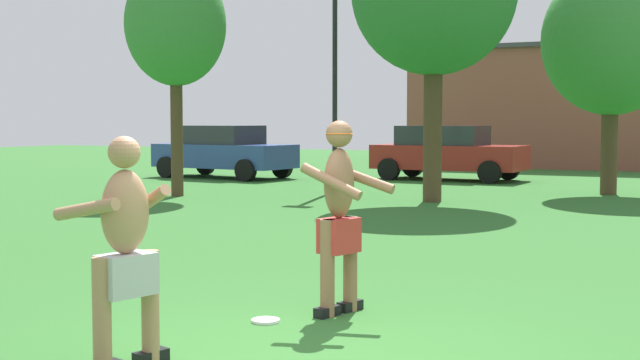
{
  "coord_description": "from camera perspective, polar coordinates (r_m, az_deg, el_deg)",
  "views": [
    {
      "loc": [
        2.77,
        -5.53,
        1.75
      ],
      "look_at": [
        -0.8,
        1.66,
        1.19
      ],
      "focal_mm": 48.39,
      "sensor_mm": 36.0,
      "label": 1
    }
  ],
  "objects": [
    {
      "name": "car_blue_far_end",
      "position": [
        26.2,
        -6.45,
        1.95
      ],
      "size": [
        4.47,
        2.41,
        1.58
      ],
      "color": "#2D478C",
      "rests_on": "ground_plane"
    },
    {
      "name": "ground_plane",
      "position": [
        6.43,
        -0.18,
        -11.82
      ],
      "size": [
        80.0,
        80.0,
        0.0
      ],
      "primitive_type": "plane",
      "color": "#2D6628"
    },
    {
      "name": "lamp_post",
      "position": [
        21.04,
        0.99,
        8.02
      ],
      "size": [
        0.6,
        0.24,
        5.19
      ],
      "color": "black",
      "rests_on": "ground_plane"
    },
    {
      "name": "player_in_gray",
      "position": [
        6.18,
        -12.76,
        -4.34
      ],
      "size": [
        0.69,
        0.73,
        1.64
      ],
      "color": "black",
      "rests_on": "ground_plane"
    },
    {
      "name": "frisbee",
      "position": [
        7.59,
        -3.61,
        -9.26
      ],
      "size": [
        0.25,
        0.25,
        0.03
      ],
      "primitive_type": "cylinder",
      "color": "white",
      "rests_on": "ground_plane"
    },
    {
      "name": "car_red_near_post",
      "position": [
        25.34,
        8.41,
        1.86
      ],
      "size": [
        4.37,
        2.16,
        1.58
      ],
      "color": "maroon",
      "rests_on": "ground_plane"
    },
    {
      "name": "tree_behind_players",
      "position": [
        20.13,
        -9.53,
        10.04
      ],
      "size": [
        2.3,
        2.3,
        5.33
      ],
      "color": "#4C3823",
      "rests_on": "ground_plane"
    },
    {
      "name": "outbuilding_behind_lot",
      "position": [
        34.66,
        15.1,
        4.69
      ],
      "size": [
        9.93,
        6.69,
        4.49
      ],
      "color": "brown",
      "rests_on": "ground_plane"
    },
    {
      "name": "tree_right_field",
      "position": [
        21.35,
        18.73,
        8.73
      ],
      "size": [
        3.22,
        3.22,
        5.37
      ],
      "color": "#4C3823",
      "rests_on": "ground_plane"
    },
    {
      "name": "player_with_cap",
      "position": [
        7.74,
        1.31,
        -1.79
      ],
      "size": [
        0.71,
        0.59,
        1.76
      ],
      "color": "black",
      "rests_on": "ground_plane"
    }
  ]
}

